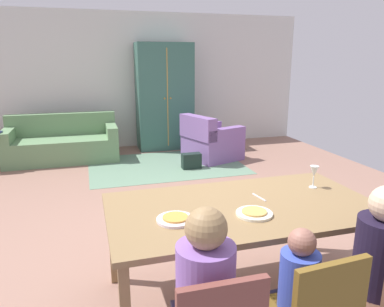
% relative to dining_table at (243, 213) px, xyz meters
% --- Properties ---
extents(ground_plane, '(7.18, 6.62, 0.02)m').
position_rel_dining_table_xyz_m(ground_plane, '(-0.06, 1.98, -0.71)').
color(ground_plane, '#8F6858').
extents(back_wall, '(7.18, 0.10, 2.70)m').
position_rel_dining_table_xyz_m(back_wall, '(-0.06, 5.34, 0.65)').
color(back_wall, silver).
rests_on(back_wall, ground_plane).
extents(dining_table, '(1.96, 1.06, 0.76)m').
position_rel_dining_table_xyz_m(dining_table, '(0.00, 0.00, 0.00)').
color(dining_table, olive).
rests_on(dining_table, ground_plane).
extents(plate_near_man, '(0.25, 0.25, 0.02)m').
position_rel_dining_table_xyz_m(plate_near_man, '(-0.54, -0.12, 0.07)').
color(plate_near_man, white).
rests_on(plate_near_man, dining_table).
extents(pizza_near_man, '(0.17, 0.17, 0.01)m').
position_rel_dining_table_xyz_m(pizza_near_man, '(-0.54, -0.12, 0.09)').
color(pizza_near_man, gold).
rests_on(pizza_near_man, plate_near_man).
extents(plate_near_child, '(0.25, 0.25, 0.02)m').
position_rel_dining_table_xyz_m(plate_near_child, '(-0.00, -0.18, 0.07)').
color(plate_near_child, white).
rests_on(plate_near_child, dining_table).
extents(pizza_near_child, '(0.17, 0.17, 0.01)m').
position_rel_dining_table_xyz_m(pizza_near_child, '(-0.00, -0.18, 0.09)').
color(pizza_near_child, tan).
rests_on(pizza_near_child, plate_near_child).
extents(wine_glass, '(0.07, 0.07, 0.19)m').
position_rel_dining_table_xyz_m(wine_glass, '(0.71, 0.18, 0.19)').
color(wine_glass, silver).
rests_on(wine_glass, dining_table).
extents(fork, '(0.04, 0.15, 0.01)m').
position_rel_dining_table_xyz_m(fork, '(-0.29, -0.05, 0.07)').
color(fork, silver).
rests_on(fork, dining_table).
extents(knife, '(0.04, 0.17, 0.01)m').
position_rel_dining_table_xyz_m(knife, '(0.18, 0.10, 0.07)').
color(knife, silver).
rests_on(knife, dining_table).
extents(person_child, '(0.22, 0.29, 0.92)m').
position_rel_dining_table_xyz_m(person_child, '(-0.00, -0.72, -0.27)').
color(person_child, '#36354D').
rests_on(person_child, ground_plane).
extents(person_woman, '(0.30, 0.40, 1.11)m').
position_rel_dining_table_xyz_m(person_woman, '(0.54, -0.71, -0.18)').
color(person_woman, '#3E3658').
rests_on(person_woman, ground_plane).
extents(area_rug, '(2.60, 1.80, 0.01)m').
position_rel_dining_table_xyz_m(area_rug, '(0.21, 3.67, -0.69)').
color(area_rug, slate).
rests_on(area_rug, ground_plane).
extents(couch, '(1.92, 0.86, 0.82)m').
position_rel_dining_table_xyz_m(couch, '(-1.50, 4.53, -0.40)').
color(couch, '#62885C').
rests_on(couch, ground_plane).
extents(armchair, '(1.09, 1.09, 0.82)m').
position_rel_dining_table_xyz_m(armchair, '(1.09, 3.86, -0.38)').
color(armchair, '#7D599A').
rests_on(armchair, ground_plane).
extents(armoire, '(1.10, 0.59, 2.10)m').
position_rel_dining_table_xyz_m(armoire, '(0.48, 4.95, 0.35)').
color(armoire, '#366355').
rests_on(armoire, ground_plane).
extents(handbag, '(0.32, 0.16, 0.26)m').
position_rel_dining_table_xyz_m(handbag, '(0.59, 3.37, -0.57)').
color(handbag, black).
rests_on(handbag, ground_plane).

